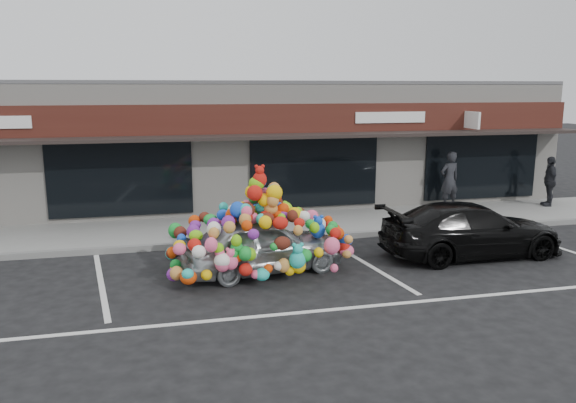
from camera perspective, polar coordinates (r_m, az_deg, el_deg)
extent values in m
plane|color=black|center=(12.61, -3.78, -7.49)|extent=(90.00, 90.00, 0.00)
cube|color=beige|center=(20.45, -7.80, 5.80)|extent=(24.00, 6.00, 4.20)
cube|color=#59595B|center=(20.36, -7.97, 11.83)|extent=(24.00, 6.00, 0.12)
cube|color=#3E1711|center=(17.32, -6.91, 8.29)|extent=(24.00, 0.18, 0.90)
cube|color=black|center=(16.84, -6.67, 6.50)|extent=(24.00, 1.20, 0.10)
cube|color=white|center=(19.56, 18.13, 7.88)|extent=(0.08, 0.95, 0.55)
cube|color=white|center=(18.63, 10.38, 8.41)|extent=(2.40, 0.04, 0.35)
cube|color=black|center=(17.47, -16.62, 2.31)|extent=(4.20, 0.12, 2.30)
cube|color=black|center=(18.12, 2.69, 3.09)|extent=(4.20, 0.12, 2.30)
cube|color=black|center=(20.57, 19.02, 3.49)|extent=(4.20, 0.12, 2.30)
cube|color=gray|center=(16.38, -6.09, -2.77)|extent=(26.00, 3.00, 0.15)
cube|color=slate|center=(14.95, -5.37, -4.16)|extent=(26.00, 0.18, 0.16)
cube|color=silver|center=(12.71, -18.45, -7.89)|extent=(0.73, 4.37, 0.01)
cube|color=silver|center=(13.50, 7.95, -6.27)|extent=(0.73, 4.37, 0.01)
cube|color=silver|center=(16.19, 26.14, -4.35)|extent=(0.73, 4.37, 0.01)
cube|color=silver|center=(11.03, 8.73, -10.42)|extent=(14.00, 0.12, 0.01)
imported|color=#A1A9AC|center=(12.67, -2.67, -4.41)|extent=(2.13, 3.88, 1.25)
ellipsoid|color=red|center=(12.41, -2.72, 0.45)|extent=(1.37, 1.72, 0.94)
sphere|color=yellow|center=(12.74, 3.14, -2.93)|extent=(0.34, 0.34, 0.34)
sphere|color=blue|center=(12.04, 0.87, -5.63)|extent=(0.36, 0.36, 0.36)
sphere|color=green|center=(13.33, -6.70, -3.78)|extent=(0.30, 0.30, 0.30)
sphere|color=pink|center=(12.34, -2.74, 2.36)|extent=(0.32, 0.32, 0.32)
sphere|color=#E14916|center=(12.54, -7.74, -3.21)|extent=(0.30, 0.30, 0.30)
imported|color=black|center=(14.56, 18.12, -2.74)|extent=(1.92, 4.57, 1.32)
imported|color=black|center=(19.36, 16.07, 2.13)|extent=(0.74, 0.54, 1.88)
imported|color=black|center=(20.91, 25.03, 1.88)|extent=(1.07, 0.73, 1.68)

